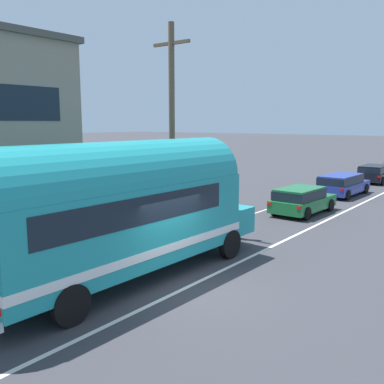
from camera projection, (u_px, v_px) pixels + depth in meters
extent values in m
plane|color=#38383D|center=(186.00, 288.00, 12.29)|extent=(300.00, 300.00, 0.00)
cube|color=silver|center=(335.00, 216.00, 21.65)|extent=(0.14, 80.00, 0.01)
cube|color=silver|center=(272.00, 208.00, 23.79)|extent=(0.12, 80.00, 0.01)
cylinder|color=brown|center=(172.00, 132.00, 17.45)|extent=(0.24, 0.24, 8.50)
cube|color=brown|center=(171.00, 43.00, 16.90)|extent=(1.80, 0.12, 0.12)
cube|color=teal|center=(122.00, 224.00, 12.51)|extent=(2.70, 8.56, 2.30)
cylinder|color=teal|center=(121.00, 184.00, 12.32)|extent=(2.65, 8.46, 2.45)
cube|color=teal|center=(220.00, 218.00, 16.37)|extent=(2.29, 1.35, 0.95)
cube|color=white|center=(122.00, 245.00, 12.61)|extent=(2.74, 8.60, 0.24)
cube|color=black|center=(113.00, 205.00, 12.18)|extent=(2.69, 6.76, 0.76)
sphere|color=red|center=(0.00, 312.00, 8.76)|extent=(0.20, 0.20, 0.20)
cube|color=black|center=(211.00, 185.00, 15.70)|extent=(2.14, 0.15, 0.96)
cube|color=silver|center=(230.00, 218.00, 16.91)|extent=(0.90, 0.12, 0.56)
cylinder|color=black|center=(179.00, 233.00, 16.38)|extent=(0.28, 1.01, 1.00)
cylinder|color=black|center=(230.00, 244.00, 14.92)|extent=(0.28, 1.01, 1.00)
cylinder|color=black|center=(17.00, 281.00, 11.40)|extent=(0.28, 1.01, 1.00)
cylinder|color=black|center=(71.00, 305.00, 9.95)|extent=(0.28, 1.01, 1.00)
cube|color=#196633|center=(303.00, 203.00, 22.32)|extent=(1.98, 4.30, 0.60)
cube|color=#196633|center=(299.00, 193.00, 21.87)|extent=(1.72, 2.84, 0.55)
cube|color=black|center=(299.00, 194.00, 21.88)|extent=(1.79, 2.88, 0.43)
cube|color=red|center=(269.00, 204.00, 21.19)|extent=(0.20, 0.05, 0.14)
cube|color=red|center=(299.00, 208.00, 20.19)|extent=(0.20, 0.05, 0.14)
cylinder|color=black|center=(300.00, 201.00, 23.98)|extent=(0.22, 0.65, 0.64)
cylinder|color=black|center=(330.00, 205.00, 22.87)|extent=(0.22, 0.65, 0.64)
cylinder|color=black|center=(275.00, 209.00, 21.84)|extent=(0.22, 0.65, 0.64)
cylinder|color=black|center=(307.00, 214.00, 20.73)|extent=(0.22, 0.65, 0.64)
cube|color=navy|center=(343.00, 187.00, 27.84)|extent=(2.03, 4.80, 0.60)
cube|color=navy|center=(341.00, 179.00, 27.39)|extent=(1.79, 3.54, 0.55)
cube|color=black|center=(341.00, 180.00, 27.39)|extent=(1.85, 3.58, 0.43)
cube|color=red|center=(316.00, 187.00, 26.52)|extent=(0.20, 0.05, 0.14)
cube|color=red|center=(342.00, 190.00, 25.49)|extent=(0.20, 0.05, 0.14)
cylinder|color=black|center=(339.00, 186.00, 29.71)|extent=(0.22, 0.65, 0.64)
cylinder|color=black|center=(366.00, 189.00, 28.57)|extent=(0.22, 0.65, 0.64)
cylinder|color=black|center=(319.00, 192.00, 27.17)|extent=(0.22, 0.65, 0.64)
cylinder|color=black|center=(347.00, 195.00, 26.04)|extent=(0.22, 0.65, 0.64)
cube|color=black|center=(375.00, 176.00, 33.83)|extent=(1.94, 4.34, 0.60)
cube|color=black|center=(374.00, 169.00, 33.36)|extent=(1.70, 3.08, 0.55)
cube|color=black|center=(374.00, 169.00, 33.37)|extent=(1.76, 3.12, 0.43)
cube|color=red|center=(357.00, 175.00, 32.53)|extent=(0.20, 0.05, 0.14)
cube|color=red|center=(379.00, 177.00, 31.64)|extent=(0.20, 0.05, 0.14)
cylinder|color=black|center=(368.00, 176.00, 35.51)|extent=(0.22, 0.65, 0.64)
cylinder|color=black|center=(358.00, 179.00, 33.21)|extent=(0.22, 0.65, 0.64)
cylinder|color=black|center=(382.00, 181.00, 32.22)|extent=(0.22, 0.65, 0.64)
cube|color=red|center=(383.00, 168.00, 37.68)|extent=(0.20, 0.05, 0.14)
cylinder|color=black|center=(384.00, 172.00, 38.33)|extent=(0.22, 0.65, 0.64)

